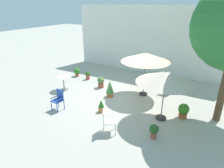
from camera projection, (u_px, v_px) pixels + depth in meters
The scene contains 15 objects.
ground_plane at pixel (112, 98), 10.06m from camera, with size 60.00×60.00×0.00m, color #AEAA9C.
villa_facade at pixel (148, 40), 13.18m from camera, with size 10.86×0.30×4.47m, color white.
patio_umbrella_0 at pixel (146, 57), 9.68m from camera, with size 2.48×2.48×2.35m.
patio_umbrella_1 at pixel (165, 77), 7.54m from camera, with size 2.32×2.32×2.18m.
cafe_table_0 at pixel (63, 81), 10.83m from camera, with size 0.81×0.81×0.78m.
patio_chair_0 at pixel (58, 98), 8.80m from camera, with size 0.48×0.48×0.96m.
patio_chair_1 at pixel (107, 120), 7.20m from camera, with size 0.64×0.63×0.92m.
patio_chair_2 at pixel (167, 84), 10.49m from camera, with size 0.54×0.56×0.87m.
potted_plant_0 at pixel (101, 106), 8.68m from camera, with size 0.27×0.27×0.60m.
potted_plant_1 at pixel (77, 72), 13.01m from camera, with size 0.41×0.41×0.56m.
potted_plant_2 at pixel (88, 75), 12.46m from camera, with size 0.30×0.30×0.54m.
potted_plant_3 at pixel (154, 130), 6.95m from camera, with size 0.35×0.35×0.55m.
potted_plant_4 at pixel (184, 110), 8.19m from camera, with size 0.46×0.46×0.66m.
potted_plant_5 at pixel (101, 82), 11.22m from camera, with size 0.41×0.40×0.65m.
potted_plant_6 at pixel (110, 88), 10.05m from camera, with size 0.42×0.42×0.88m.
Camera 1 is at (4.41, -7.86, 4.53)m, focal length 30.98 mm.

